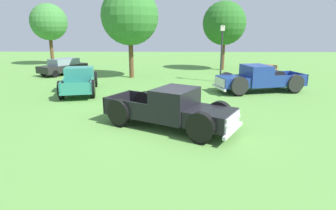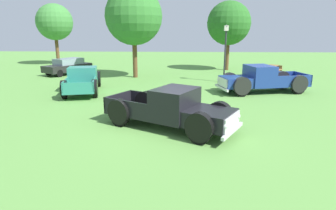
% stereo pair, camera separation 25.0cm
% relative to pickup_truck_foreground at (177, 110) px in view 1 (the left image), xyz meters
% --- Properties ---
extents(ground_plane, '(80.00, 80.00, 0.00)m').
position_rel_pickup_truck_foreground_xyz_m(ground_plane, '(-0.46, 0.16, -0.75)').
color(ground_plane, '#5B9342').
extents(pickup_truck_foreground, '(5.37, 4.08, 1.57)m').
position_rel_pickup_truck_foreground_xyz_m(pickup_truck_foreground, '(0.00, 0.00, 0.00)').
color(pickup_truck_foreground, black).
rests_on(pickup_truck_foreground, ground_plane).
extents(pickup_truck_behind_left, '(5.64, 3.12, 1.63)m').
position_rel_pickup_truck_foreground_xyz_m(pickup_truck_behind_left, '(4.79, 6.87, 0.03)').
color(pickup_truck_behind_left, navy).
rests_on(pickup_truck_behind_left, ground_plane).
extents(pickup_truck_behind_right, '(2.83, 5.17, 1.50)m').
position_rel_pickup_truck_foreground_xyz_m(pickup_truck_behind_right, '(-5.86, 6.79, -0.03)').
color(pickup_truck_behind_right, '#2D8475').
rests_on(pickup_truck_behind_right, ground_plane).
extents(sedan_distant_a, '(3.50, 4.28, 1.34)m').
position_rel_pickup_truck_foreground_xyz_m(sedan_distant_a, '(-9.52, 13.62, -0.05)').
color(sedan_distant_a, black).
rests_on(sedan_distant_a, ground_plane).
extents(lamp_post_near, '(0.36, 0.36, 4.05)m').
position_rel_pickup_truck_foreground_xyz_m(lamp_post_near, '(3.27, 10.35, 1.37)').
color(lamp_post_near, '#2D2D33').
rests_on(lamp_post_near, ground_plane).
extents(picnic_table, '(2.22, 2.32, 0.78)m').
position_rel_pickup_truck_foreground_xyz_m(picnic_table, '(7.74, 14.06, -0.26)').
color(picnic_table, olive).
rests_on(picnic_table, ground_plane).
extents(trash_can, '(0.59, 0.59, 0.95)m').
position_rel_pickup_truck_foreground_xyz_m(trash_can, '(6.74, 11.93, -0.27)').
color(trash_can, orange).
rests_on(trash_can, ground_plane).
extents(oak_tree_east, '(3.96, 3.96, 6.27)m').
position_rel_pickup_truck_foreground_xyz_m(oak_tree_east, '(4.47, 16.96, 3.52)').
color(oak_tree_east, brown).
rests_on(oak_tree_east, ground_plane).
extents(oak_tree_west, '(3.82, 3.82, 6.43)m').
position_rel_pickup_truck_foreground_xyz_m(oak_tree_west, '(-13.44, 20.73, 3.74)').
color(oak_tree_west, brown).
rests_on(oak_tree_west, ground_plane).
extents(oak_tree_center, '(4.37, 4.37, 6.88)m').
position_rel_pickup_truck_foreground_xyz_m(oak_tree_center, '(-3.50, 12.21, 3.93)').
color(oak_tree_center, brown).
rests_on(oak_tree_center, ground_plane).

